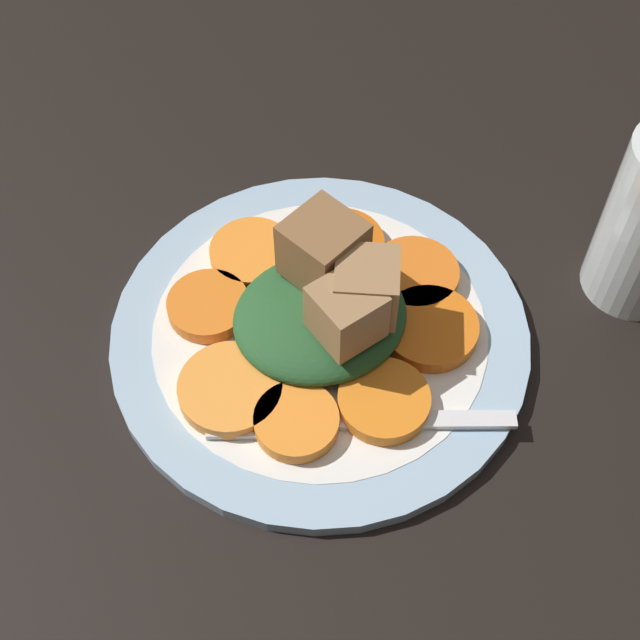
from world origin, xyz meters
TOP-DOWN VIEW (x-y plane):
  - table_slab at (0.00, 0.00)cm, footprint 120.00×120.00cm
  - plate at (0.00, 0.00)cm, footprint 26.89×26.89cm
  - carrot_slice_0 at (-2.20, 7.06)cm, footprint 5.69×5.69cm
  - carrot_slice_1 at (-6.22, 3.94)cm, footprint 5.31×5.31cm
  - carrot_slice_2 at (-6.77, -2.52)cm, footprint 6.38×6.38cm
  - carrot_slice_3 at (-3.79, -6.03)cm, footprint 5.10×5.10cm
  - carrot_slice_4 at (1.60, -6.58)cm, footprint 5.60×5.60cm
  - carrot_slice_5 at (6.40, -2.76)cm, footprint 6.17×6.17cm
  - carrot_slice_6 at (7.26, 1.51)cm, footprint 5.89×5.89cm
  - carrot_slice_7 at (3.64, 5.61)cm, footprint 5.93×5.93cm
  - center_pile at (0.55, 0.01)cm, footprint 11.07×10.19cm
  - fork at (-0.53, -7.00)cm, footprint 17.85×8.09cm

SIDE VIEW (x-z plane):
  - table_slab at x=0.00cm, z-range 0.00..2.00cm
  - plate at x=0.00cm, z-range 1.99..3.04cm
  - fork at x=-0.53cm, z-range 3.10..3.50cm
  - carrot_slice_0 at x=-2.20cm, z-range 3.10..4.13cm
  - carrot_slice_1 at x=-6.22cm, z-range 3.10..4.13cm
  - carrot_slice_2 at x=-6.77cm, z-range 3.10..4.13cm
  - carrot_slice_3 at x=-3.79cm, z-range 3.10..4.13cm
  - carrot_slice_4 at x=1.60cm, z-range 3.10..4.13cm
  - carrot_slice_5 at x=6.40cm, z-range 3.10..4.13cm
  - carrot_slice_6 at x=7.26cm, z-range 3.10..4.13cm
  - carrot_slice_7 at x=3.64cm, z-range 3.10..4.13cm
  - center_pile at x=0.55cm, z-range 2.24..9.19cm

